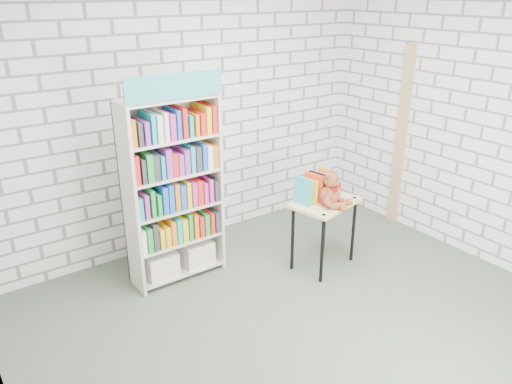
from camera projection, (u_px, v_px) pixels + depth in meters
ground at (305, 324)px, 4.28m from camera, size 4.50×4.50×0.00m
room_shell at (315, 120)px, 3.59m from camera, size 4.52×4.02×2.81m
bookshelf at (173, 189)px, 4.67m from camera, size 0.90×0.35×2.01m
display_table at (325, 211)px, 4.96m from camera, size 0.75×0.59×0.71m
table_books at (317, 186)px, 4.94m from camera, size 0.50×0.30×0.28m
teddy_bear at (332, 192)px, 4.77m from camera, size 0.33×0.32×0.35m
door_trim at (401, 138)px, 5.78m from camera, size 0.05×0.12×2.10m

